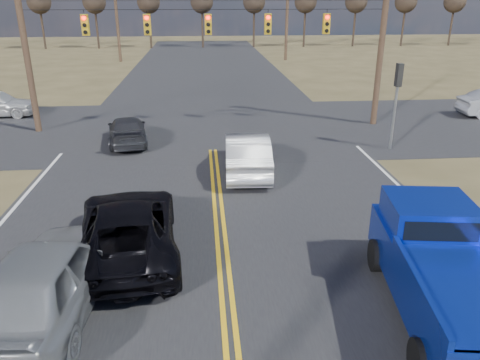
{
  "coord_description": "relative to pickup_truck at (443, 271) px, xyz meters",
  "views": [
    {
      "loc": [
        -0.46,
        -6.54,
        6.62
      ],
      "look_at": [
        0.62,
        6.4,
        1.5
      ],
      "focal_mm": 35.0,
      "sensor_mm": 36.0,
      "label": 1
    }
  ],
  "objects": [
    {
      "name": "pickup_truck",
      "position": [
        0.0,
        0.0,
        0.0
      ],
      "size": [
        2.9,
        5.98,
        2.16
      ],
      "rotation": [
        0.0,
        0.0,
        -0.14
      ],
      "color": "black",
      "rests_on": "ground"
    },
    {
      "name": "treeline",
      "position": [
        -4.68,
        25.18,
        4.66
      ],
      "size": [
        87.0,
        117.8,
        7.4
      ],
      "color": "#33261C",
      "rests_on": "ground"
    },
    {
      "name": "road_cross",
      "position": [
        -4.68,
        16.22,
        -1.05
      ],
      "size": [
        120.0,
        12.0,
        0.02
      ],
      "primitive_type": "cube",
      "color": "#28282B",
      "rests_on": "ground"
    },
    {
      "name": "black_suv",
      "position": [
        -7.23,
        3.16,
        -0.27
      ],
      "size": [
        3.15,
        5.84,
        1.56
      ],
      "primitive_type": "imported",
      "rotation": [
        0.0,
        0.0,
        3.25
      ],
      "color": "black",
      "rests_on": "ground"
    },
    {
      "name": "white_car_queue",
      "position": [
        -3.39,
        9.26,
        -0.24
      ],
      "size": [
        1.94,
        4.94,
        1.6
      ],
      "primitive_type": "imported",
      "rotation": [
        0.0,
        0.0,
        3.09
      ],
      "color": "silver",
      "rests_on": "ground"
    },
    {
      "name": "silver_suv",
      "position": [
        -8.61,
        0.63,
        -0.14
      ],
      "size": [
        2.57,
        5.48,
        1.81
      ],
      "primitive_type": "imported",
      "rotation": [
        0.0,
        0.0,
        3.06
      ],
      "color": "gray",
      "rests_on": "ground"
    },
    {
      "name": "dgrey_car_queue",
      "position": [
        -8.71,
        13.72,
        -0.42
      ],
      "size": [
        2.43,
        4.56,
        1.26
      ],
      "primitive_type": "imported",
      "rotation": [
        0.0,
        0.0,
        3.3
      ],
      "color": "#323237",
      "rests_on": "ground"
    },
    {
      "name": "road_main",
      "position": [
        -4.68,
        8.22,
        -1.05
      ],
      "size": [
        14.0,
        120.0,
        0.02
      ],
      "primitive_type": "cube",
      "color": "#28282B",
      "rests_on": "ground"
    },
    {
      "name": "utility_poles",
      "position": [
        -4.68,
        15.22,
        4.18
      ],
      "size": [
        19.6,
        58.32,
        10.0
      ],
      "color": "#473323",
      "rests_on": "ground"
    },
    {
      "name": "signal_gantry",
      "position": [
        -4.18,
        16.0,
        4.02
      ],
      "size": [
        19.6,
        4.83,
        10.0
      ],
      "color": "#473323",
      "rests_on": "ground"
    }
  ]
}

